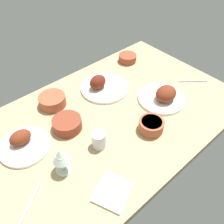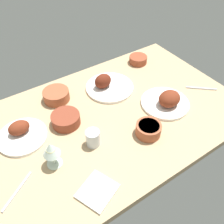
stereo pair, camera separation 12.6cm
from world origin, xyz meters
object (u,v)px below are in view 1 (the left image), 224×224
at_px(folded_napkin, 113,192).
at_px(plate_near_viewer, 23,143).
at_px(plate_center_main, 164,96).
at_px(bowl_soup, 128,58).
at_px(bowl_potatoes, 52,100).
at_px(bowl_sauce, 67,124).
at_px(water_tumbler, 99,140).
at_px(fork_loose, 192,81).
at_px(plate_far_side, 102,86).
at_px(spoon_loose, 30,203).
at_px(wine_glass, 61,157).
at_px(bowl_cream, 151,125).

bearing_deg(folded_napkin, plate_near_viewer, -71.01).
height_order(plate_center_main, bowl_soup, plate_center_main).
bearing_deg(bowl_potatoes, bowl_sauce, 79.27).
xyz_separation_m(plate_center_main, water_tumbler, (0.47, 0.01, 0.01)).
bearing_deg(plate_center_main, water_tumbler, 0.77).
distance_m(plate_center_main, fork_loose, 0.27).
bearing_deg(plate_far_side, fork_loose, 145.95).
height_order(plate_center_main, water_tumbler, plate_center_main).
bearing_deg(spoon_loose, plate_center_main, 148.66).
xyz_separation_m(plate_center_main, plate_near_viewer, (0.74, -0.23, -0.01)).
distance_m(bowl_potatoes, bowl_soup, 0.62).
distance_m(bowl_sauce, spoon_loose, 0.41).
distance_m(bowl_soup, wine_glass, 0.92).
relative_size(plate_center_main, spoon_loose, 1.43).
bearing_deg(spoon_loose, bowl_potatoes, -165.24).
height_order(folded_napkin, spoon_loose, folded_napkin).
bearing_deg(water_tumbler, wine_glass, 0.49).
bearing_deg(fork_loose, plate_near_viewer, 27.83).
height_order(plate_far_side, bowl_soup, plate_far_side).
distance_m(plate_near_viewer, fork_loose, 1.04).
distance_m(plate_center_main, bowl_sauce, 0.55).
distance_m(plate_near_viewer, bowl_cream, 0.62).
distance_m(bowl_potatoes, bowl_sauce, 0.20).
relative_size(bowl_soup, water_tumbler, 1.43).
distance_m(plate_center_main, spoon_loose, 0.86).
relative_size(bowl_sauce, water_tumbler, 1.75).
relative_size(bowl_cream, wine_glass, 0.89).
bearing_deg(bowl_potatoes, bowl_cream, 118.84).
bearing_deg(bowl_potatoes, plate_near_viewer, 31.45).
distance_m(bowl_soup, water_tumbler, 0.74).
height_order(plate_near_viewer, spoon_loose, plate_near_viewer).
bearing_deg(bowl_soup, bowl_sauce, 20.13).
height_order(bowl_potatoes, spoon_loose, bowl_potatoes).
bearing_deg(bowl_cream, wine_glass, -11.64).
bearing_deg(plate_center_main, spoon_loose, 3.13).
relative_size(bowl_cream, folded_napkin, 0.87).
distance_m(bowl_cream, bowl_sauce, 0.42).
bearing_deg(bowl_potatoes, folded_napkin, 80.59).
bearing_deg(plate_far_side, bowl_cream, 86.43).
height_order(bowl_potatoes, folded_napkin, bowl_potatoes).
xyz_separation_m(bowl_soup, folded_napkin, (0.72, 0.65, -0.02)).
xyz_separation_m(bowl_potatoes, bowl_cream, (-0.27, 0.48, 0.00)).
height_order(bowl_soup, wine_glass, wine_glass).
bearing_deg(bowl_soup, spoon_loose, 25.51).
bearing_deg(plate_center_main, bowl_cream, 25.08).
bearing_deg(bowl_sauce, bowl_cream, 136.77).
xyz_separation_m(bowl_cream, wine_glass, (0.46, -0.09, 0.07)).
xyz_separation_m(bowl_potatoes, bowl_soup, (-0.62, -0.04, -0.01)).
distance_m(plate_far_side, plate_near_viewer, 0.55).
xyz_separation_m(bowl_sauce, spoon_loose, (0.33, 0.23, -0.03)).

